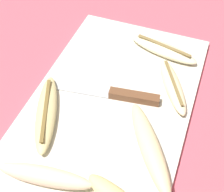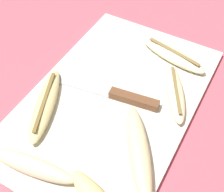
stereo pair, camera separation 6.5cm
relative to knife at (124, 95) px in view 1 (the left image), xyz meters
name	(u,v)px [view 1 (the left image)]	position (x,y,z in m)	size (l,w,h in m)	color
ground_plane	(112,103)	(-0.01, 0.02, -0.02)	(4.00, 4.00, 0.00)	#C65160
cutting_board	(112,101)	(-0.01, 0.02, -0.01)	(0.51, 0.33, 0.01)	silver
knife	(124,95)	(0.00, 0.00, 0.00)	(0.05, 0.23, 0.02)	brown
banana_bright_far	(45,176)	(-0.22, 0.07, 0.01)	(0.06, 0.17, 0.03)	beige
banana_pale_long	(163,49)	(0.16, -0.04, 0.00)	(0.08, 0.18, 0.02)	beige
banana_spotted_left	(46,112)	(-0.10, 0.13, 0.00)	(0.19, 0.11, 0.02)	#DBC684
banana_soft_right	(150,147)	(-0.11, -0.08, 0.01)	(0.19, 0.14, 0.03)	beige
banana_cream_curved	(173,86)	(0.06, -0.09, 0.00)	(0.16, 0.11, 0.02)	beige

